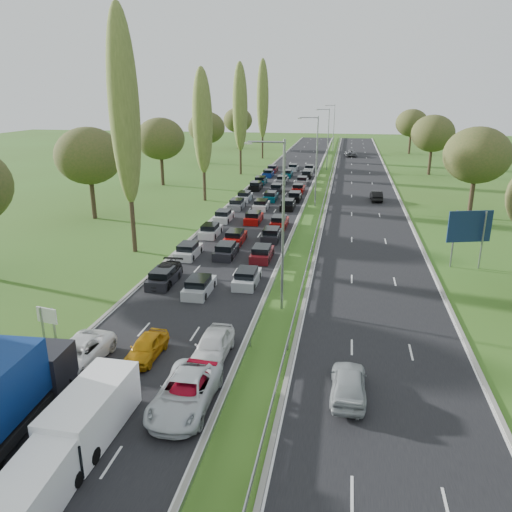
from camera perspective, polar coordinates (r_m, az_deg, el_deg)
The scene contains 23 objects.
ground at distance 71.59m, azimuth 6.85°, elevation 6.02°, with size 260.00×260.00×0.00m, color #3B591B.
near_carriageway at distance 74.71m, azimuth 1.78°, elevation 6.65°, with size 10.50×215.00×0.04m, color black.
far_carriageway at distance 73.97m, azimuth 12.23°, elevation 6.13°, with size 10.50×215.00×0.04m, color black.
central_reservation at distance 73.92m, azimuth 7.00°, elevation 6.84°, with size 2.36×215.00×0.32m.
lamp_columns at distance 68.61m, azimuth 6.93°, elevation 10.59°, with size 0.18×140.18×12.00m.
poplar_row at distance 61.51m, azimuth -9.10°, elevation 15.61°, with size 2.80×127.80×22.44m.
woodland_left at distance 61.23m, azimuth -20.09°, elevation 10.33°, with size 8.00×166.00×11.10m.
woodland_right at distance 59.07m, azimuth 25.72°, elevation 9.40°, with size 8.00×153.00×11.10m.
traffic_queue_fill at distance 69.88m, azimuth 1.16°, elevation 6.22°, with size 9.04×69.73×0.80m.
near_car_2 at distance 30.54m, azimuth -19.78°, elevation -10.50°, with size 2.46×5.34×1.48m, color white.
near_car_3 at distance 41.55m, azimuth -10.41°, elevation -2.04°, with size 1.99×4.90×1.42m, color black.
near_car_7 at distance 24.76m, azimuth -18.93°, elevation -17.59°, with size 2.13×5.25×1.52m, color #044145.
near_car_8 at distance 30.36m, azimuth -12.40°, elevation -10.12°, with size 1.58×3.92×1.34m, color #B87C0C.
near_car_10 at distance 25.64m, azimuth -8.11°, elevation -15.22°, with size 2.66×5.77×1.60m, color silver.
near_car_11 at distance 25.67m, azimuth -7.95°, elevation -15.46°, with size 1.93×4.75×1.38m, color #AA0A23.
near_car_12 at distance 29.73m, azimuth -4.94°, elevation -10.11°, with size 1.87×4.64×1.58m, color silver.
far_car_0 at distance 26.61m, azimuth 10.53°, elevation -14.10°, with size 1.81×4.50×1.53m, color #9EA4A7.
far_car_1 at distance 74.61m, azimuth 13.58°, elevation 6.71°, with size 1.50×4.30×1.42m, color black.
far_car_2 at distance 127.38m, azimuth 10.78°, elevation 11.49°, with size 2.66×5.76×1.60m, color slate.
white_van_front at distance 21.80m, azimuth -23.85°, elevation -23.05°, with size 1.93×4.93×1.98m.
white_van_rear at distance 24.86m, azimuth -17.98°, elevation -16.26°, with size 2.22×5.66×2.27m.
info_sign at distance 34.13m, azimuth -22.76°, elevation -6.63°, with size 1.49×0.38×2.10m.
direction_sign at distance 47.32m, azimuth 23.21°, elevation 2.85°, with size 3.86×1.24×5.20m.
Camera 1 is at (8.61, 10.09, 14.83)m, focal length 35.00 mm.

